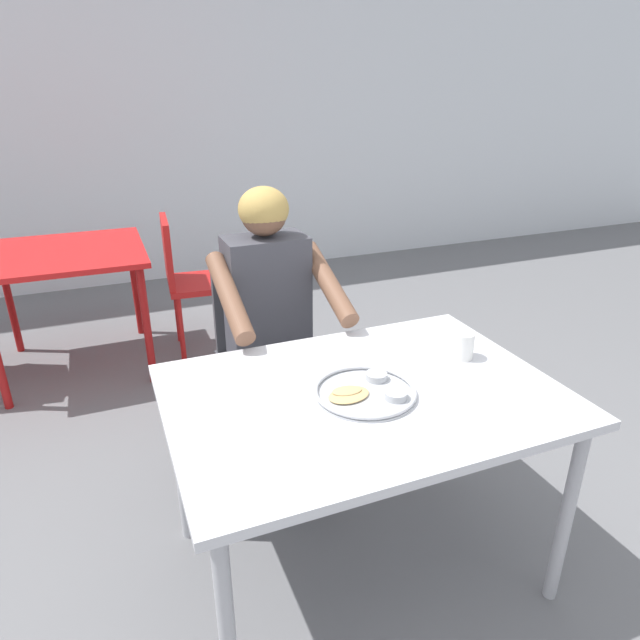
{
  "coord_description": "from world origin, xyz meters",
  "views": [
    {
      "loc": [
        -0.6,
        -1.31,
        1.61
      ],
      "look_at": [
        0.05,
        0.28,
        0.87
      ],
      "focal_mm": 31.02,
      "sensor_mm": 36.0,
      "label": 1
    }
  ],
  "objects_px": {
    "drinking_cup": "(462,344)",
    "chair_red_right": "(187,275)",
    "chair_foreground": "(261,345)",
    "table_foreground": "(363,409)",
    "table_background_red": "(65,265)",
    "diner_foreground": "(274,312)",
    "thali_tray": "(366,391)"
  },
  "relations": [
    {
      "from": "drinking_cup",
      "to": "chair_red_right",
      "type": "relative_size",
      "value": 0.11
    },
    {
      "from": "table_foreground",
      "to": "chair_red_right",
      "type": "relative_size",
      "value": 1.39
    },
    {
      "from": "table_foreground",
      "to": "chair_foreground",
      "type": "distance_m",
      "value": 0.93
    },
    {
      "from": "diner_foreground",
      "to": "chair_foreground",
      "type": "bearing_deg",
      "value": 90.63
    },
    {
      "from": "table_foreground",
      "to": "drinking_cup",
      "type": "distance_m",
      "value": 0.44
    },
    {
      "from": "drinking_cup",
      "to": "table_background_red",
      "type": "xyz_separation_m",
      "value": [
        -1.33,
        1.96,
        -0.12
      ]
    },
    {
      "from": "table_background_red",
      "to": "drinking_cup",
      "type": "bearing_deg",
      "value": -55.85
    },
    {
      "from": "chair_foreground",
      "to": "chair_red_right",
      "type": "bearing_deg",
      "value": 98.12
    },
    {
      "from": "table_foreground",
      "to": "drinking_cup",
      "type": "relative_size",
      "value": 12.77
    },
    {
      "from": "thali_tray",
      "to": "diner_foreground",
      "type": "relative_size",
      "value": 0.26
    },
    {
      "from": "diner_foreground",
      "to": "chair_red_right",
      "type": "height_order",
      "value": "diner_foreground"
    },
    {
      "from": "thali_tray",
      "to": "diner_foreground",
      "type": "distance_m",
      "value": 0.73
    },
    {
      "from": "table_background_red",
      "to": "thali_tray",
      "type": "bearing_deg",
      "value": -66.27
    },
    {
      "from": "chair_foreground",
      "to": "table_background_red",
      "type": "xyz_separation_m",
      "value": [
        -0.83,
        1.12,
        0.16
      ]
    },
    {
      "from": "drinking_cup",
      "to": "chair_foreground",
      "type": "bearing_deg",
      "value": 120.5
    },
    {
      "from": "chair_foreground",
      "to": "chair_red_right",
      "type": "relative_size",
      "value": 0.96
    },
    {
      "from": "table_foreground",
      "to": "chair_foreground",
      "type": "height_order",
      "value": "chair_foreground"
    },
    {
      "from": "thali_tray",
      "to": "chair_foreground",
      "type": "relative_size",
      "value": 0.38
    },
    {
      "from": "drinking_cup",
      "to": "diner_foreground",
      "type": "xyz_separation_m",
      "value": [
        -0.49,
        0.62,
        -0.04
      ]
    },
    {
      "from": "table_foreground",
      "to": "table_background_red",
      "type": "distance_m",
      "value": 2.23
    },
    {
      "from": "table_foreground",
      "to": "drinking_cup",
      "type": "bearing_deg",
      "value": 10.4
    },
    {
      "from": "drinking_cup",
      "to": "diner_foreground",
      "type": "bearing_deg",
      "value": 128.32
    },
    {
      "from": "table_foreground",
      "to": "table_background_red",
      "type": "relative_size",
      "value": 1.38
    },
    {
      "from": "table_background_red",
      "to": "diner_foreground",
      "type": "bearing_deg",
      "value": -57.95
    },
    {
      "from": "thali_tray",
      "to": "chair_foreground",
      "type": "distance_m",
      "value": 0.97
    },
    {
      "from": "thali_tray",
      "to": "table_foreground",
      "type": "bearing_deg",
      "value": 83.24
    },
    {
      "from": "table_background_red",
      "to": "chair_foreground",
      "type": "bearing_deg",
      "value": -53.3
    },
    {
      "from": "chair_foreground",
      "to": "diner_foreground",
      "type": "bearing_deg",
      "value": -89.37
    },
    {
      "from": "chair_red_right",
      "to": "drinking_cup",
      "type": "bearing_deg",
      "value": -71.38
    },
    {
      "from": "table_foreground",
      "to": "chair_red_right",
      "type": "distance_m",
      "value": 2.02
    },
    {
      "from": "drinking_cup",
      "to": "chair_red_right",
      "type": "bearing_deg",
      "value": 108.62
    },
    {
      "from": "table_foreground",
      "to": "drinking_cup",
      "type": "height_order",
      "value": "drinking_cup"
    }
  ]
}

